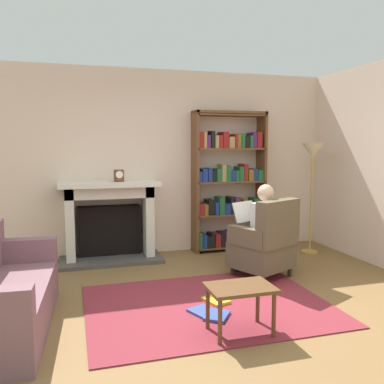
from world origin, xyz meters
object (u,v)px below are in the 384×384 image
at_px(bookshelf, 229,184).
at_px(seated_reader, 259,226).
at_px(side_table, 240,293).
at_px(floor_lamp, 312,160).
at_px(fireplace, 110,218).
at_px(mantel_clock, 119,176).
at_px(armchair_reading, 266,243).

distance_m(bookshelf, seated_reader, 1.35).
relative_size(bookshelf, seated_reader, 1.85).
bearing_deg(seated_reader, side_table, 34.12).
distance_m(side_table, floor_lamp, 3.15).
xyz_separation_m(fireplace, seated_reader, (1.69, -1.25, 0.04)).
distance_m(mantel_clock, side_table, 2.79).
bearing_deg(side_table, mantel_clock, 105.63).
distance_m(mantel_clock, armchair_reading, 2.18).
relative_size(seated_reader, side_table, 2.04).
bearing_deg(floor_lamp, armchair_reading, -143.52).
bearing_deg(side_table, floor_lamp, 46.58).
relative_size(mantel_clock, seated_reader, 0.14).
height_order(fireplace, armchair_reading, fireplace).
bearing_deg(side_table, armchair_reading, 55.73).
bearing_deg(bookshelf, seated_reader, -95.07).
relative_size(fireplace, mantel_clock, 8.43).
bearing_deg(armchair_reading, bookshelf, -117.76).
bearing_deg(armchair_reading, fireplace, -62.99).
bearing_deg(floor_lamp, mantel_clock, 171.84).
distance_m(mantel_clock, bookshelf, 1.69).
bearing_deg(mantel_clock, bookshelf, 4.63).
bearing_deg(fireplace, armchair_reading, -37.86).
height_order(fireplace, seated_reader, seated_reader).
relative_size(armchair_reading, side_table, 1.73).
distance_m(seated_reader, floor_lamp, 1.61).
bearing_deg(seated_reader, floor_lamp, -173.30).
xyz_separation_m(side_table, floor_lamp, (2.05, 2.16, 1.03)).
distance_m(mantel_clock, seated_reader, 2.02).
bearing_deg(armchair_reading, floor_lamp, -168.64).
xyz_separation_m(fireplace, armchair_reading, (1.74, -1.35, -0.16)).
height_order(mantel_clock, side_table, mantel_clock).
xyz_separation_m(bookshelf, seated_reader, (-0.11, -1.28, -0.40)).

